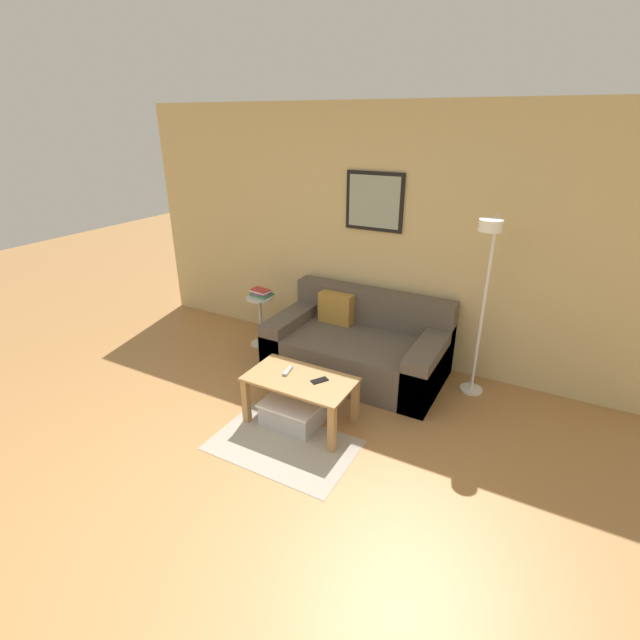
{
  "coord_description": "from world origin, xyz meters",
  "views": [
    {
      "loc": [
        1.77,
        -1.4,
        2.4
      ],
      "look_at": [
        0.07,
        1.69,
        0.85
      ],
      "focal_mm": 26.0,
      "sensor_mm": 36.0,
      "label": 1
    }
  ],
  "objects_px": {
    "coffee_table": "(300,387)",
    "storage_bin": "(295,410)",
    "couch": "(358,347)",
    "floor_lamp": "(485,279)",
    "remote_control": "(288,371)",
    "book_stack": "(262,293)",
    "side_table": "(260,317)",
    "cell_phone": "(320,380)"
  },
  "relations": [
    {
      "from": "book_stack",
      "to": "side_table",
      "type": "bearing_deg",
      "value": -125.79
    },
    {
      "from": "floor_lamp",
      "to": "cell_phone",
      "type": "bearing_deg",
      "value": -134.95
    },
    {
      "from": "couch",
      "to": "storage_bin",
      "type": "height_order",
      "value": "couch"
    },
    {
      "from": "floor_lamp",
      "to": "book_stack",
      "type": "xyz_separation_m",
      "value": [
        -2.32,
        0.03,
        -0.55
      ]
    },
    {
      "from": "coffee_table",
      "to": "cell_phone",
      "type": "height_order",
      "value": "cell_phone"
    },
    {
      "from": "couch",
      "to": "book_stack",
      "type": "xyz_separation_m",
      "value": [
        -1.2,
        0.05,
        0.35
      ]
    },
    {
      "from": "couch",
      "to": "remote_control",
      "type": "xyz_separation_m",
      "value": [
        -0.2,
        -1.0,
        0.17
      ]
    },
    {
      "from": "couch",
      "to": "remote_control",
      "type": "relative_size",
      "value": 11.4
    },
    {
      "from": "side_table",
      "to": "book_stack",
      "type": "relative_size",
      "value": 2.36
    },
    {
      "from": "remote_control",
      "to": "side_table",
      "type": "bearing_deg",
      "value": 124.15
    },
    {
      "from": "storage_bin",
      "to": "floor_lamp",
      "type": "relative_size",
      "value": 0.29
    },
    {
      "from": "coffee_table",
      "to": "cell_phone",
      "type": "distance_m",
      "value": 0.19
    },
    {
      "from": "coffee_table",
      "to": "floor_lamp",
      "type": "bearing_deg",
      "value": 41.91
    },
    {
      "from": "coffee_table",
      "to": "cell_phone",
      "type": "bearing_deg",
      "value": 13.96
    },
    {
      "from": "floor_lamp",
      "to": "side_table",
      "type": "xyz_separation_m",
      "value": [
        -2.33,
        0.01,
        -0.83
      ]
    },
    {
      "from": "coffee_table",
      "to": "remote_control",
      "type": "distance_m",
      "value": 0.18
    },
    {
      "from": "side_table",
      "to": "cell_phone",
      "type": "relative_size",
      "value": 4.13
    },
    {
      "from": "floor_lamp",
      "to": "remote_control",
      "type": "bearing_deg",
      "value": -142.35
    },
    {
      "from": "couch",
      "to": "coffee_table",
      "type": "height_order",
      "value": "couch"
    },
    {
      "from": "floor_lamp",
      "to": "coffee_table",
      "type": "bearing_deg",
      "value": -138.09
    },
    {
      "from": "floor_lamp",
      "to": "remote_control",
      "type": "xyz_separation_m",
      "value": [
        -1.32,
        -1.02,
        -0.73
      ]
    },
    {
      "from": "couch",
      "to": "coffee_table",
      "type": "relative_size",
      "value": 1.91
    },
    {
      "from": "couch",
      "to": "storage_bin",
      "type": "bearing_deg",
      "value": -95.97
    },
    {
      "from": "coffee_table",
      "to": "cell_phone",
      "type": "relative_size",
      "value": 6.38
    },
    {
      "from": "remote_control",
      "to": "couch",
      "type": "bearing_deg",
      "value": 67.87
    },
    {
      "from": "cell_phone",
      "to": "coffee_table",
      "type": "bearing_deg",
      "value": -134.26
    },
    {
      "from": "side_table",
      "to": "book_stack",
      "type": "distance_m",
      "value": 0.28
    },
    {
      "from": "couch",
      "to": "floor_lamp",
      "type": "height_order",
      "value": "floor_lamp"
    },
    {
      "from": "coffee_table",
      "to": "storage_bin",
      "type": "relative_size",
      "value": 1.83
    },
    {
      "from": "book_stack",
      "to": "floor_lamp",
      "type": "bearing_deg",
      "value": -0.76
    },
    {
      "from": "couch",
      "to": "coffee_table",
      "type": "distance_m",
      "value": 1.04
    },
    {
      "from": "floor_lamp",
      "to": "side_table",
      "type": "relative_size",
      "value": 2.91
    },
    {
      "from": "coffee_table",
      "to": "book_stack",
      "type": "height_order",
      "value": "book_stack"
    },
    {
      "from": "couch",
      "to": "cell_phone",
      "type": "distance_m",
      "value": 1.01
    },
    {
      "from": "cell_phone",
      "to": "floor_lamp",
      "type": "bearing_deg",
      "value": 76.83
    },
    {
      "from": "coffee_table",
      "to": "book_stack",
      "type": "xyz_separation_m",
      "value": [
        -1.14,
        1.08,
        0.28
      ]
    },
    {
      "from": "book_stack",
      "to": "remote_control",
      "type": "relative_size",
      "value": 1.64
    },
    {
      "from": "storage_bin",
      "to": "book_stack",
      "type": "bearing_deg",
      "value": 135.01
    },
    {
      "from": "side_table",
      "to": "remote_control",
      "type": "height_order",
      "value": "side_table"
    },
    {
      "from": "storage_bin",
      "to": "floor_lamp",
      "type": "height_order",
      "value": "floor_lamp"
    },
    {
      "from": "storage_bin",
      "to": "book_stack",
      "type": "xyz_separation_m",
      "value": [
        -1.09,
        1.09,
        0.51
      ]
    },
    {
      "from": "remote_control",
      "to": "book_stack",
      "type": "bearing_deg",
      "value": 123.0
    }
  ]
}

